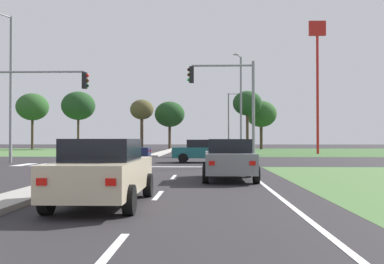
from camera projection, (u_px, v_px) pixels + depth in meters
The scene contains 32 objects.
ground_plane at pixel (140, 161), 32.02m from camera, with size 200.00×200.00×0.00m, color #282628.
grass_verge_far_right at pixel (367, 152), 55.71m from camera, with size 35.00×35.00×0.01m, color #385B2D.
median_island_near at pixel (44, 190), 13.03m from camera, with size 1.20×22.00×0.14m, color gray.
median_island_far at pixel (169, 151), 57.01m from camera, with size 1.20×36.00×0.14m, color #ADA89E.
lane_dash_near at pixel (113, 249), 6.27m from camera, with size 0.14×2.00×0.01m, color silver.
lane_dash_second at pixel (158, 195), 12.26m from camera, with size 0.14×2.00×0.01m, color silver.
lane_dash_third at pixel (174, 177), 18.26m from camera, with size 0.14×2.00×0.01m, color silver.
edge_line_right at pixel (269, 189), 13.82m from camera, with size 0.14×24.00×0.01m, color silver.
stop_bar_near at pixel (188, 167), 24.91m from camera, with size 6.40×0.50×0.01m, color silver.
crosswalk_bar_near at pixel (24, 165), 27.02m from camera, with size 0.70×2.80×0.01m, color silver.
crosswalk_bar_second at pixel (43, 165), 26.99m from camera, with size 0.70×2.80×0.01m, color silver.
crosswalk_bar_third at pixel (61, 165), 26.95m from camera, with size 0.70×2.80×0.01m, color silver.
crosswalk_bar_fourth at pixel (79, 165), 26.92m from camera, with size 0.70×2.80×0.01m, color silver.
crosswalk_bar_fifth at pixel (98, 165), 26.88m from camera, with size 0.70×2.80×0.01m, color silver.
crosswalk_bar_sixth at pixel (117, 165), 26.84m from camera, with size 0.70×2.80×0.01m, color silver.
crosswalk_bar_seventh at pixel (135, 165), 26.81m from camera, with size 0.70×2.80×0.01m, color silver.
car_grey_near at pixel (229, 159), 16.91m from camera, with size 2.03×4.22×1.59m.
car_beige_second at pixel (104, 171), 10.56m from camera, with size 1.96×4.63×1.59m.
car_teal_third at pixel (203, 151), 29.70m from camera, with size 4.21×2.05×1.55m.
car_navy_fourth at pixel (122, 150), 33.04m from camera, with size 4.32×1.94×1.48m.
traffic_signal_near_left at pixel (29, 97), 25.66m from camera, with size 5.69×0.32×5.80m.
traffic_signal_near_right at pixel (231, 95), 25.30m from camera, with size 3.93×0.32×6.11m.
street_lamp_second at pixel (9, 81), 29.24m from camera, with size 1.09×2.23×9.89m.
street_lamp_third at pixel (240, 100), 42.50m from camera, with size 1.02×2.36×9.69m.
street_lamp_fourth at pixel (230, 118), 65.97m from camera, with size 2.42×0.41×8.53m.
fastfood_pole_sign at pixel (317, 59), 47.05m from camera, with size 1.80×0.40×14.35m.
treeline_near at pixel (32, 107), 69.20m from camera, with size 5.06×5.06×8.86m.
treeline_second at pixel (78, 106), 69.34m from camera, with size 5.32×5.32×9.16m.
treeline_third at pixel (142, 110), 63.45m from camera, with size 3.42×3.42×7.36m.
treeline_fourth at pixel (170, 114), 67.21m from camera, with size 4.61×4.61×7.39m.
treeline_fifth at pixel (247, 104), 64.33m from camera, with size 4.28×4.28×8.71m.
treeline_sixth at pixel (261, 114), 68.71m from camera, with size 4.87×4.87×7.63m.
Camera 1 is at (4.84, -1.91, 1.59)m, focal length 40.87 mm.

